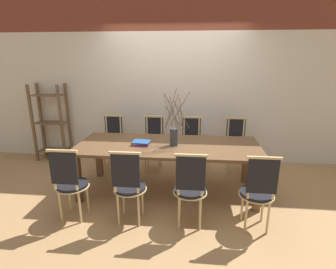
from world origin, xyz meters
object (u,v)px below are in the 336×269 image
Objects in this scene: chair_near_center at (190,187)px; vase_centerpiece at (174,135)px; shelving_rack at (51,123)px; chair_far_center at (191,143)px; book_stack at (141,143)px; dining_table at (168,150)px.

chair_near_center is 0.91m from vase_centerpiece.
shelving_rack reaches higher than chair_near_center.
chair_near_center is 1.00× the size of chair_far_center.
dining_table is at bearing 6.05° from book_stack.
chair_near_center reaches higher than dining_table.
shelving_rack is at bearing 155.36° from vase_centerpiece.
dining_table is 2.75× the size of chair_far_center.
book_stack is at bearing -173.95° from dining_table.
shelving_rack is (-2.67, 0.28, 0.22)m from chair_far_center.
shelving_rack is at bearing 154.96° from dining_table.
shelving_rack is at bearing -5.98° from chair_far_center.
dining_table is 1.78× the size of shelving_rack.
dining_table is 0.89m from chair_near_center.
chair_far_center is 1.21× the size of vase_centerpiece.
shelving_rack is (-2.43, 1.12, -0.16)m from vase_centerpiece.
chair_near_center is 1.08m from book_stack.
vase_centerpiece reaches higher than chair_near_center.
book_stack is (-0.47, -0.02, -0.13)m from vase_centerpiece.
chair_near_center is (0.33, -0.82, -0.14)m from dining_table.
chair_far_center is at bearing 50.65° from book_stack.
chair_far_center is (-0.01, 1.63, 0.00)m from chair_near_center.
dining_table is 10.09× the size of book_stack.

